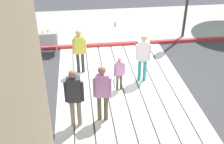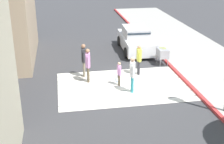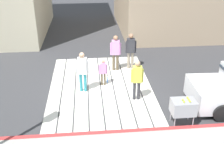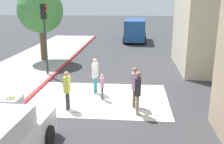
{
  "view_description": "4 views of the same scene",
  "coord_description": "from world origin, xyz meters",
  "px_view_note": "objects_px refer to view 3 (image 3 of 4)",
  "views": [
    {
      "loc": [
        7.87,
        -1.36,
        5.32
      ],
      "look_at": [
        0.48,
        -0.41,
        0.88
      ],
      "focal_mm": 44.9,
      "sensor_mm": 36.0,
      "label": 1
    },
    {
      "loc": [
        2.96,
        13.79,
        6.39
      ],
      "look_at": [
        0.58,
        0.17,
        0.86
      ],
      "focal_mm": 49.89,
      "sensor_mm": 36.0,
      "label": 2
    },
    {
      "loc": [
        -10.28,
        0.49,
        5.73
      ],
      "look_at": [
        -0.36,
        -0.46,
        0.87
      ],
      "focal_mm": 43.38,
      "sensor_mm": 36.0,
      "label": 3
    },
    {
      "loc": [
        1.62,
        -11.39,
        4.55
      ],
      "look_at": [
        0.6,
        0.07,
        1.29
      ],
      "focal_mm": 41.99,
      "sensor_mm": 36.0,
      "label": 4
    }
  ],
  "objects_px": {
    "pedestrian_adult_lead": "(116,50)",
    "tennis_ball_cart": "(183,107)",
    "pedestrian_adult_trailing": "(82,69)",
    "pedestrian_child_with_racket": "(103,71)",
    "pedestrian_adult_side": "(137,78)",
    "pedestrian_teen_behind": "(131,49)"
  },
  "relations": [
    {
      "from": "tennis_ball_cart",
      "to": "pedestrian_child_with_racket",
      "type": "xyz_separation_m",
      "value": [
        3.07,
        2.49,
        -0.01
      ]
    },
    {
      "from": "pedestrian_adult_trailing",
      "to": "pedestrian_child_with_racket",
      "type": "relative_size",
      "value": 1.43
    },
    {
      "from": "pedestrian_adult_side",
      "to": "tennis_ball_cart",
      "type": "bearing_deg",
      "value": -144.15
    },
    {
      "from": "tennis_ball_cart",
      "to": "pedestrian_teen_behind",
      "type": "xyz_separation_m",
      "value": [
        4.68,
        1.05,
        0.35
      ]
    },
    {
      "from": "pedestrian_adult_trailing",
      "to": "tennis_ball_cart",
      "type": "bearing_deg",
      "value": -127.81
    },
    {
      "from": "tennis_ball_cart",
      "to": "pedestrian_adult_lead",
      "type": "relative_size",
      "value": 0.58
    },
    {
      "from": "pedestrian_adult_trailing",
      "to": "pedestrian_teen_behind",
      "type": "height_order",
      "value": "pedestrian_teen_behind"
    },
    {
      "from": "pedestrian_adult_lead",
      "to": "pedestrian_teen_behind",
      "type": "xyz_separation_m",
      "value": [
        0.14,
        -0.75,
        0.01
      ]
    },
    {
      "from": "pedestrian_adult_lead",
      "to": "tennis_ball_cart",
      "type": "bearing_deg",
      "value": -158.31
    },
    {
      "from": "tennis_ball_cart",
      "to": "pedestrian_teen_behind",
      "type": "bearing_deg",
      "value": 12.67
    },
    {
      "from": "tennis_ball_cart",
      "to": "pedestrian_adult_side",
      "type": "distance_m",
      "value": 2.19
    },
    {
      "from": "pedestrian_teen_behind",
      "to": "pedestrian_adult_side",
      "type": "bearing_deg",
      "value": 175.71
    },
    {
      "from": "pedestrian_adult_lead",
      "to": "pedestrian_adult_trailing",
      "type": "relative_size",
      "value": 1.01
    },
    {
      "from": "tennis_ball_cart",
      "to": "pedestrian_child_with_racket",
      "type": "distance_m",
      "value": 3.95
    },
    {
      "from": "tennis_ball_cart",
      "to": "pedestrian_child_with_racket",
      "type": "relative_size",
      "value": 0.83
    },
    {
      "from": "tennis_ball_cart",
      "to": "pedestrian_adult_trailing",
      "type": "bearing_deg",
      "value": 52.19
    },
    {
      "from": "pedestrian_teen_behind",
      "to": "pedestrian_child_with_racket",
      "type": "distance_m",
      "value": 2.19
    },
    {
      "from": "pedestrian_adult_lead",
      "to": "pedestrian_adult_trailing",
      "type": "xyz_separation_m",
      "value": [
        -1.92,
        1.56,
        -0.01
      ]
    },
    {
      "from": "tennis_ball_cart",
      "to": "pedestrian_teen_behind",
      "type": "relative_size",
      "value": 0.57
    },
    {
      "from": "pedestrian_teen_behind",
      "to": "tennis_ball_cart",
      "type": "bearing_deg",
      "value": -167.33
    },
    {
      "from": "pedestrian_adult_trailing",
      "to": "pedestrian_child_with_racket",
      "type": "bearing_deg",
      "value": -62.56
    },
    {
      "from": "pedestrian_adult_side",
      "to": "pedestrian_child_with_racket",
      "type": "distance_m",
      "value": 1.81
    }
  ]
}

